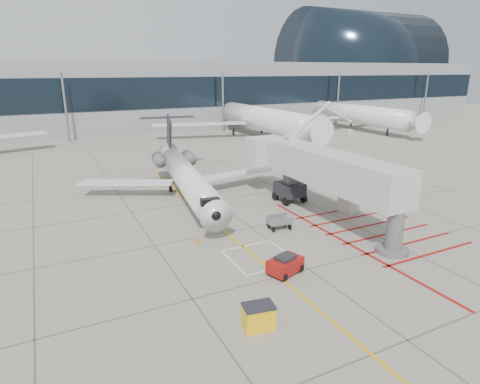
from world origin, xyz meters
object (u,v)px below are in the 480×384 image
regional_jet (190,168)px  pushback_tug (285,264)px  spill_bin (259,316)px  jet_bridge (333,177)px

regional_jet → pushback_tug: bearing=-79.4°
regional_jet → spill_bin: 20.49m
spill_bin → pushback_tug: bearing=54.1°
regional_jet → pushback_tug: (0.58, -15.81, -2.88)m
regional_jet → jet_bridge: bearing=-39.3°
jet_bridge → pushback_tug: size_ratio=8.87×
jet_bridge → spill_bin: (-12.60, -10.08, -3.29)m
jet_bridge → pushback_tug: 10.77m
pushback_tug → spill_bin: 5.92m
spill_bin → regional_jet: bearing=89.3°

